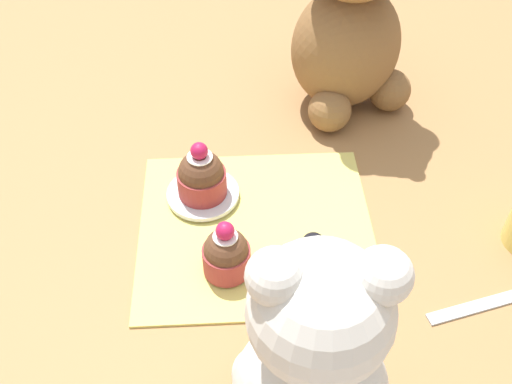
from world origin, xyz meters
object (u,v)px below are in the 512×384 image
at_px(teddy_bear_tan, 353,8).
at_px(cupcake_near_tan_bear, 201,176).
at_px(cupcake_near_cream_bear, 226,253).
at_px(saucer_plate, 203,194).
at_px(teddy_bear_cream, 313,361).
at_px(teaspoon, 496,300).

bearing_deg(teddy_bear_tan, cupcake_near_tan_bear, -160.80).
bearing_deg(cupcake_near_tan_bear, cupcake_near_cream_bear, 103.58).
xyz_separation_m(teddy_bear_tan, saucer_plate, (0.18, 0.17, -0.12)).
bearing_deg(cupcake_near_cream_bear, teddy_bear_tan, -119.63).
height_order(teddy_bear_cream, teddy_bear_tan, teddy_bear_tan).
bearing_deg(cupcake_near_tan_bear, saucer_plate, 135.00).
relative_size(teddy_bear_tan, cupcake_near_cream_bear, 4.23).
distance_m(cupcake_near_cream_bear, teaspoon, 0.25).
distance_m(cupcake_near_cream_bear, saucer_plate, 0.10).
bearing_deg(teddy_bear_tan, teaspoon, -97.14).
height_order(cupcake_near_tan_bear, teaspoon, cupcake_near_tan_bear).
xyz_separation_m(saucer_plate, teaspoon, (-0.27, 0.15, -0.01)).
bearing_deg(teaspoon, teddy_bear_cream, 14.63).
distance_m(saucer_plate, teaspoon, 0.31).
bearing_deg(teddy_bear_cream, saucer_plate, -69.56).
bearing_deg(teaspoon, teddy_bear_tan, -86.80).
distance_m(cupcake_near_tan_bear, teaspoon, 0.31).
height_order(teddy_bear_cream, saucer_plate, teddy_bear_cream).
height_order(teddy_bear_tan, cupcake_near_tan_bear, teddy_bear_tan).
height_order(saucer_plate, teaspoon, saucer_plate).
xyz_separation_m(teddy_bear_cream, teaspoon, (-0.19, -0.10, -0.10)).
xyz_separation_m(teddy_bear_cream, teddy_bear_tan, (-0.09, -0.42, 0.03)).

